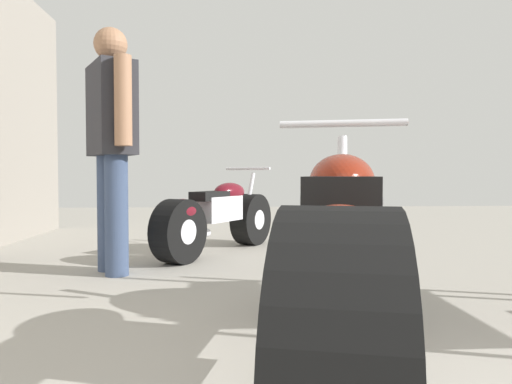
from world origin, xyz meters
TOP-DOWN VIEW (x-y plane):
  - ground_plane at (0.00, 3.21)m, footprint 15.42×15.42m
  - motorcycle_maroon_cruiser at (0.10, 1.92)m, footprint 0.86×2.13m
  - motorcycle_black_naked at (-0.39, 4.56)m, footprint 1.10×1.55m
  - mechanic_in_blue at (-1.14, 3.74)m, footprint 0.45×0.68m

SIDE VIEW (x-z plane):
  - ground_plane at x=0.00m, z-range 0.00..0.00m
  - motorcycle_black_naked at x=-0.39m, z-range -0.07..0.73m
  - motorcycle_maroon_cruiser at x=0.10m, z-range -0.09..0.91m
  - mechanic_in_blue at x=-1.14m, z-range 0.12..1.90m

